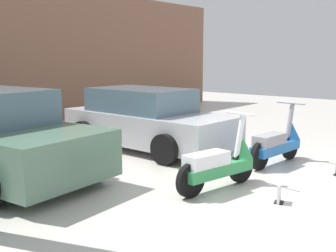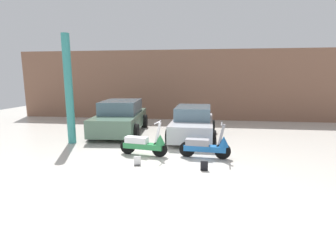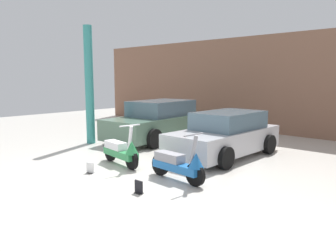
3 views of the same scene
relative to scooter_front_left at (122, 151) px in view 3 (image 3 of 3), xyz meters
The scene contains 9 objects.
ground_plane 0.89m from the scooter_front_left, 59.02° to the right, with size 28.00×28.00×0.00m, color beige.
wall_back 7.63m from the scooter_front_left, 86.85° to the left, with size 19.60×0.12×4.01m, color #845B47.
scooter_front_left is the anchor object (origin of this frame).
scooter_front_right 1.94m from the scooter_front_left, ahead, with size 1.59×0.57×1.11m.
car_rear_left 3.85m from the scooter_front_left, 119.21° to the left, with size 2.31×4.35×1.43m.
car_rear_center 3.08m from the scooter_front_left, 63.02° to the left, with size 1.90×3.82×1.28m.
placard_near_left_scooter 0.99m from the scooter_front_left, 91.89° to the right, with size 0.20×0.16×0.26m.
placard_near_right_scooter 2.20m from the scooter_front_left, 31.44° to the right, with size 0.20×0.12×0.26m.
support_column_side 3.73m from the scooter_front_left, 158.36° to the left, with size 0.29×0.29×4.01m, color teal.
Camera 3 is at (6.00, -4.67, 2.23)m, focal length 35.00 mm.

